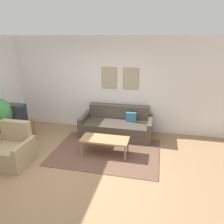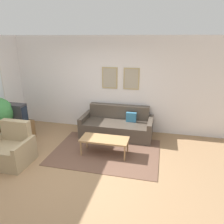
{
  "view_description": "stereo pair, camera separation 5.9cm",
  "coord_description": "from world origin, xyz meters",
  "px_view_note": "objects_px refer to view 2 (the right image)",
  "views": [
    {
      "loc": [
        1.66,
        -3.59,
        2.65
      ],
      "look_at": [
        0.51,
        1.5,
        0.85
      ],
      "focal_mm": 35.0,
      "sensor_mm": 36.0,
      "label": 1
    },
    {
      "loc": [
        1.71,
        -3.58,
        2.65
      ],
      "look_at": [
        0.51,
        1.5,
        0.85
      ],
      "focal_mm": 35.0,
      "sensor_mm": 36.0,
      "label": 2
    }
  ],
  "objects_px": {
    "couch": "(117,126)",
    "tv": "(15,113)",
    "armchair": "(11,150)",
    "coffee_table": "(105,140)"
  },
  "relations": [
    {
      "from": "armchair",
      "to": "couch",
      "type": "bearing_deg",
      "value": 54.68
    },
    {
      "from": "couch",
      "to": "coffee_table",
      "type": "distance_m",
      "value": 1.13
    },
    {
      "from": "coffee_table",
      "to": "tv",
      "type": "relative_size",
      "value": 1.84
    },
    {
      "from": "coffee_table",
      "to": "armchair",
      "type": "distance_m",
      "value": 2.07
    },
    {
      "from": "tv",
      "to": "armchair",
      "type": "xyz_separation_m",
      "value": [
        0.59,
        -1.03,
        -0.47
      ]
    },
    {
      "from": "tv",
      "to": "coffee_table",
      "type": "bearing_deg",
      "value": -4.83
    },
    {
      "from": "couch",
      "to": "coffee_table",
      "type": "bearing_deg",
      "value": -93.07
    },
    {
      "from": "coffee_table",
      "to": "armchair",
      "type": "relative_size",
      "value": 1.24
    },
    {
      "from": "couch",
      "to": "tv",
      "type": "bearing_deg",
      "value": -160.31
    },
    {
      "from": "coffee_table",
      "to": "armchair",
      "type": "height_order",
      "value": "armchair"
    }
  ]
}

